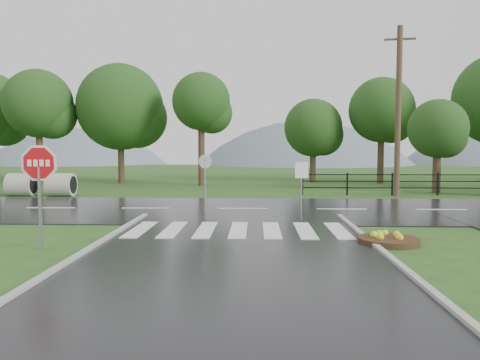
{
  "coord_description": "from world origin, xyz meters",
  "views": [
    {
      "loc": [
        0.53,
        -8.97,
        2.55
      ],
      "look_at": [
        0.01,
        6.0,
        1.5
      ],
      "focal_mm": 35.0,
      "sensor_mm": 36.0,
      "label": 1
    }
  ],
  "objects": [
    {
      "name": "treeline",
      "position": [
        1.0,
        24.0,
        0.0
      ],
      "size": [
        83.2,
        5.2,
        10.0
      ],
      "color": "#1A4013",
      "rests_on": "ground"
    },
    {
      "name": "hills",
      "position": [
        3.49,
        65.0,
        -15.54
      ],
      "size": [
        102.0,
        48.0,
        48.0
      ],
      "color": "slate",
      "rests_on": "ground"
    },
    {
      "name": "ground",
      "position": [
        0.0,
        0.0,
        0.0
      ],
      "size": [
        120.0,
        120.0,
        0.0
      ],
      "primitive_type": "plane",
      "color": "#274F1A",
      "rests_on": "ground"
    },
    {
      "name": "fence_west",
      "position": [
        7.75,
        16.0,
        0.72
      ],
      "size": [
        9.58,
        0.08,
        1.2
      ],
      "color": "black",
      "rests_on": "ground"
    },
    {
      "name": "utility_pole_east",
      "position": [
        7.82,
        15.5,
        4.43
      ],
      "size": [
        1.55,
        0.3,
        8.73
      ],
      "color": "#473523",
      "rests_on": "ground"
    },
    {
      "name": "main_road",
      "position": [
        0.0,
        10.0,
        0.0
      ],
      "size": [
        90.0,
        8.0,
        0.04
      ],
      "primitive_type": "cube",
      "color": "black",
      "rests_on": "ground"
    },
    {
      "name": "flower_bed",
      "position": [
        4.04,
        3.39,
        0.12
      ],
      "size": [
        1.6,
        1.6,
        0.32
      ],
      "color": "#332111",
      "rests_on": "ground"
    },
    {
      "name": "entrance_tree_left",
      "position": [
        10.62,
        17.5,
        3.57
      ],
      "size": [
        3.26,
        3.26,
        5.23
      ],
      "color": "#3D2B1C",
      "rests_on": "ground"
    },
    {
      "name": "stop_sign",
      "position": [
        -4.86,
        2.42,
        1.93
      ],
      "size": [
        1.24,
        0.06,
        2.78
      ],
      "color": "#939399",
      "rests_on": "ground"
    },
    {
      "name": "reg_sign_small",
      "position": [
        2.1,
        7.24,
        1.45
      ],
      "size": [
        0.45,
        0.06,
        2.04
      ],
      "color": "#939399",
      "rests_on": "ground"
    },
    {
      "name": "reg_sign_round",
      "position": [
        -1.42,
        8.76,
        1.43
      ],
      "size": [
        0.51,
        0.19,
        2.27
      ],
      "color": "#939399",
      "rests_on": "ground"
    },
    {
      "name": "crosswalk",
      "position": [
        0.0,
        5.0,
        0.06
      ],
      "size": [
        6.5,
        2.8,
        0.02
      ],
      "color": "silver",
      "rests_on": "ground"
    }
  ]
}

